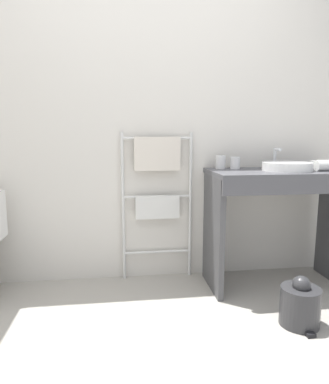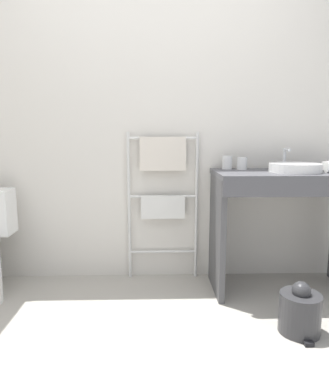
{
  "view_description": "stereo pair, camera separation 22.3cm",
  "coord_description": "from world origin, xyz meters",
  "px_view_note": "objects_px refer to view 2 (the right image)",
  "views": [
    {
      "loc": [
        -0.21,
        -1.23,
        1.14
      ],
      "look_at": [
        0.07,
        0.95,
        0.77
      ],
      "focal_mm": 32.0,
      "sensor_mm": 36.0,
      "label": 1
    },
    {
      "loc": [
        0.01,
        -1.24,
        1.14
      ],
      "look_at": [
        0.07,
        0.95,
        0.77
      ],
      "focal_mm": 32.0,
      "sensor_mm": 36.0,
      "label": 2
    }
  ],
  "objects_px": {
    "towel_radiator": "(163,183)",
    "sink_basin": "(295,167)",
    "cup_near_wall": "(227,162)",
    "trash_bin": "(300,311)",
    "cup_near_edge": "(242,163)"
  },
  "relations": [
    {
      "from": "towel_radiator",
      "to": "sink_basin",
      "type": "height_order",
      "value": "towel_radiator"
    },
    {
      "from": "towel_radiator",
      "to": "cup_near_wall",
      "type": "relative_size",
      "value": 11.52
    },
    {
      "from": "cup_near_edge",
      "to": "towel_radiator",
      "type": "bearing_deg",
      "value": 172.68
    },
    {
      "from": "towel_radiator",
      "to": "sink_basin",
      "type": "bearing_deg",
      "value": -15.8
    },
    {
      "from": "trash_bin",
      "to": "cup_near_wall",
      "type": "bearing_deg",
      "value": 110.75
    },
    {
      "from": "sink_basin",
      "to": "towel_radiator",
      "type": "bearing_deg",
      "value": 164.2
    },
    {
      "from": "cup_near_wall",
      "to": "towel_radiator",
      "type": "bearing_deg",
      "value": 175.16
    },
    {
      "from": "towel_radiator",
      "to": "cup_near_edge",
      "type": "distance_m",
      "value": 0.62
    },
    {
      "from": "cup_near_edge",
      "to": "trash_bin",
      "type": "bearing_deg",
      "value": -75.86
    },
    {
      "from": "towel_radiator",
      "to": "cup_near_edge",
      "type": "relative_size",
      "value": 12.78
    },
    {
      "from": "cup_near_edge",
      "to": "trash_bin",
      "type": "distance_m",
      "value": 1.1
    },
    {
      "from": "towel_radiator",
      "to": "sink_basin",
      "type": "xyz_separation_m",
      "value": [
        0.92,
        -0.26,
        0.14
      ]
    },
    {
      "from": "cup_near_wall",
      "to": "trash_bin",
      "type": "relative_size",
      "value": 0.33
    },
    {
      "from": "cup_near_wall",
      "to": "cup_near_edge",
      "type": "distance_m",
      "value": 0.11
    },
    {
      "from": "trash_bin",
      "to": "sink_basin",
      "type": "bearing_deg",
      "value": 75.14
    }
  ]
}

